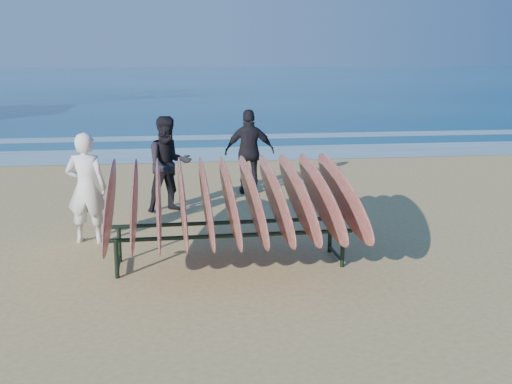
# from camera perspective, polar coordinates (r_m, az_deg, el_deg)

# --- Properties ---
(ground) EXTENTS (120.00, 120.00, 0.00)m
(ground) POSITION_cam_1_polar(r_m,az_deg,el_deg) (8.25, 0.76, -7.66)
(ground) COLOR tan
(ground) RESTS_ON ground
(ocean) EXTENTS (160.00, 160.00, 0.00)m
(ocean) POSITION_cam_1_polar(r_m,az_deg,el_deg) (62.73, -6.84, 9.86)
(ocean) COLOR navy
(ocean) RESTS_ON ground
(foam_near) EXTENTS (160.00, 160.00, 0.00)m
(foam_near) POSITION_cam_1_polar(r_m,az_deg,el_deg) (17.92, -4.00, 3.39)
(foam_near) COLOR white
(foam_near) RESTS_ON ground
(foam_far) EXTENTS (160.00, 160.00, 0.00)m
(foam_far) POSITION_cam_1_polar(r_m,az_deg,el_deg) (21.38, -4.64, 4.86)
(foam_far) COLOR white
(foam_far) RESTS_ON ground
(surfboard_rack) EXTENTS (3.21, 2.91, 1.48)m
(surfboard_rack) POSITION_cam_1_polar(r_m,az_deg,el_deg) (8.51, -2.39, -0.62)
(surfboard_rack) COLOR black
(surfboard_rack) RESTS_ON ground
(person_white) EXTENTS (0.67, 0.50, 1.67)m
(person_white) POSITION_cam_1_polar(r_m,az_deg,el_deg) (9.87, -14.85, 0.35)
(person_white) COLOR silver
(person_white) RESTS_ON ground
(person_dark_a) EXTENTS (0.99, 0.86, 1.72)m
(person_dark_a) POSITION_cam_1_polar(r_m,az_deg,el_deg) (11.48, -7.77, 2.43)
(person_dark_a) COLOR black
(person_dark_a) RESTS_ON ground
(person_dark_b) EXTENTS (1.01, 0.47, 1.70)m
(person_dark_b) POSITION_cam_1_polar(r_m,az_deg,el_deg) (12.87, -0.57, 3.60)
(person_dark_b) COLOR black
(person_dark_b) RESTS_ON ground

